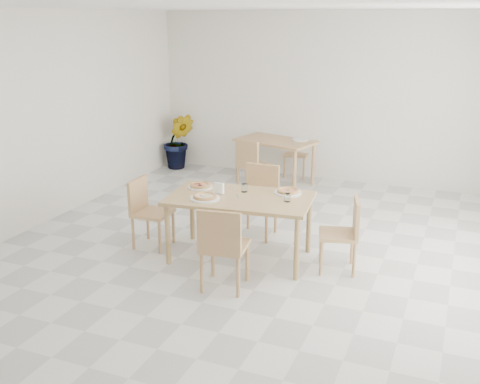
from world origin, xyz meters
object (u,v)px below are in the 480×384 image
at_px(chair_west, 147,207).
at_px(pizza_mushroom, 205,196).
at_px(chair_back_s, 251,162).
at_px(potted_plant, 179,141).
at_px(napkin_holder, 219,189).
at_px(chair_south, 222,243).
at_px(chair_north, 259,195).
at_px(chair_east, 345,230).
at_px(plate_mushroom, 205,198).
at_px(tumbler_b, 244,188).
at_px(second_table, 275,146).
at_px(chair_back_n, 298,150).
at_px(plate_empty, 300,140).
at_px(plate_pepperoni, 200,187).
at_px(pizza_pepperoni, 200,185).
at_px(main_table, 240,203).
at_px(tumbler_a, 287,198).
at_px(plate_margherita, 288,193).
at_px(pizza_margherita, 288,191).

relative_size(chair_west, pizza_mushroom, 2.46).
height_order(chair_back_s, potted_plant, potted_plant).
height_order(pizza_mushroom, potted_plant, potted_plant).
distance_m(chair_west, napkin_holder, 0.99).
bearing_deg(chair_south, chair_north, -90.54).
bearing_deg(chair_east, plate_mushroom, -91.78).
distance_m(pizza_mushroom, tumbler_b, 0.52).
xyz_separation_m(pizza_mushroom, potted_plant, (-2.25, 3.54, -0.27)).
bearing_deg(second_table, tumbler_b, -63.33).
xyz_separation_m(chair_back_n, plate_empty, (0.18, -0.51, 0.29)).
height_order(plate_pepperoni, pizza_pepperoni, pizza_pepperoni).
height_order(plate_mushroom, plate_pepperoni, same).
bearing_deg(potted_plant, plate_empty, -3.64).
height_order(main_table, potted_plant, potted_plant).
bearing_deg(main_table, plate_mushroom, -151.72).
xyz_separation_m(chair_south, chair_east, (1.04, 0.96, -0.04)).
bearing_deg(tumbler_b, plate_mushroom, -126.21).
relative_size(chair_south, potted_plant, 0.88).
xyz_separation_m(chair_south, pizza_pepperoni, (-0.72, 0.96, 0.26)).
bearing_deg(napkin_holder, potted_plant, 126.79).
relative_size(chair_west, plate_pepperoni, 2.86).
distance_m(tumbler_a, plate_empty, 3.22).
distance_m(chair_west, potted_plant, 3.67).
relative_size(pizza_mushroom, chair_back_s, 0.39).
distance_m(chair_south, pizza_mushroom, 0.81).
height_order(plate_margherita, second_table, plate_margherita).
xyz_separation_m(chair_north, plate_pepperoni, (-0.51, -0.67, 0.24)).
distance_m(pizza_pepperoni, chair_back_s, 2.25).
bearing_deg(pizza_pepperoni, potted_plant, 122.32).
bearing_deg(potted_plant, pizza_margherita, -44.47).
distance_m(chair_east, pizza_margherita, 0.81).
distance_m(napkin_holder, plate_empty, 3.16).
bearing_deg(potted_plant, main_table, -52.09).
distance_m(chair_south, plate_pepperoni, 1.23).
xyz_separation_m(chair_west, pizza_margherita, (1.65, 0.41, 0.29)).
distance_m(main_table, pizza_pepperoni, 0.60).
relative_size(chair_south, tumbler_b, 9.41).
relative_size(pizza_mushroom, plate_empty, 1.27).
height_order(pizza_mushroom, chair_back_n, chair_back_n).
distance_m(chair_north, potted_plant, 3.56).
height_order(chair_north, plate_empty, chair_north).
relative_size(chair_north, chair_west, 1.06).
height_order(second_table, potted_plant, potted_plant).
relative_size(plate_pepperoni, napkin_holder, 2.19).
height_order(chair_south, plate_margherita, chair_south).
bearing_deg(napkin_holder, plate_margherita, 25.88).
bearing_deg(pizza_pepperoni, napkin_holder, -23.74).
distance_m(chair_west, plate_pepperoni, 0.71).
height_order(chair_west, chair_back_n, chair_west).
bearing_deg(second_table, tumbler_a, -53.88).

